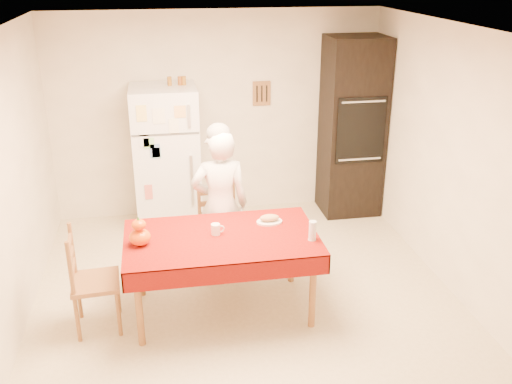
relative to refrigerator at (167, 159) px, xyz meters
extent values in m
plane|color=tan|center=(0.65, -1.88, -0.85)|extent=(4.50, 4.50, 0.00)
cube|color=white|center=(0.65, 0.37, 0.40)|extent=(4.00, 0.02, 2.50)
cube|color=white|center=(0.65, -4.13, 0.40)|extent=(4.00, 0.02, 2.50)
cube|color=white|center=(-1.35, -1.88, 0.40)|extent=(0.02, 4.50, 2.50)
cube|color=white|center=(2.65, -1.88, 0.40)|extent=(0.02, 4.50, 2.50)
cube|color=white|center=(0.65, -1.88, 1.65)|extent=(4.00, 4.50, 0.02)
cube|color=brown|center=(1.20, 0.36, 0.65)|extent=(0.22, 0.02, 0.30)
cube|color=white|center=(0.00, 0.00, 0.00)|extent=(0.75, 0.70, 1.70)
cube|color=silver|center=(0.26, -0.37, 0.60)|extent=(0.03, 0.03, 0.25)
cube|color=silver|center=(0.26, -0.37, -0.15)|extent=(0.03, 0.03, 0.60)
cube|color=black|center=(2.28, 0.05, 0.25)|extent=(0.70, 0.60, 2.20)
cube|color=black|center=(2.28, -0.26, 0.30)|extent=(0.59, 0.02, 0.80)
cylinder|color=brown|center=(-0.33, -2.34, -0.50)|extent=(0.06, 0.06, 0.71)
cylinder|color=brown|center=(-0.33, -1.56, -0.50)|extent=(0.06, 0.06, 0.71)
cylinder|color=brown|center=(1.15, -2.34, -0.50)|extent=(0.06, 0.06, 0.71)
cylinder|color=brown|center=(1.15, -1.56, -0.50)|extent=(0.06, 0.06, 0.71)
cube|color=brown|center=(0.41, -1.95, -0.12)|extent=(1.60, 0.90, 0.04)
cube|color=#600705|center=(0.41, -1.95, -0.09)|extent=(1.70, 1.00, 0.01)
cylinder|color=brown|center=(0.32, -1.45, -0.64)|extent=(0.04, 0.04, 0.43)
cylinder|color=brown|center=(0.28, -1.11, -0.64)|extent=(0.04, 0.04, 0.43)
cylinder|color=brown|center=(0.68, -1.41, -0.64)|extent=(0.04, 0.04, 0.43)
cylinder|color=brown|center=(0.64, -1.07, -0.64)|extent=(0.04, 0.04, 0.43)
cube|color=brown|center=(0.48, -1.26, -0.40)|extent=(0.47, 0.45, 0.04)
cube|color=brown|center=(0.46, -1.09, -0.15)|extent=(0.36, 0.07, 0.50)
cylinder|color=brown|center=(-0.52, -2.18, -0.64)|extent=(0.04, 0.04, 0.43)
cylinder|color=brown|center=(-0.86, -2.20, -0.64)|extent=(0.04, 0.04, 0.43)
cylinder|color=brown|center=(-0.54, -1.82, -0.64)|extent=(0.04, 0.04, 0.43)
cylinder|color=brown|center=(-0.88, -1.84, -0.64)|extent=(0.04, 0.04, 0.43)
cube|color=brown|center=(-0.70, -2.01, -0.40)|extent=(0.43, 0.45, 0.04)
cube|color=brown|center=(-0.87, -2.02, -0.15)|extent=(0.05, 0.36, 0.50)
imported|color=white|center=(0.47, -1.32, -0.07)|extent=(0.57, 0.38, 1.56)
cylinder|color=silver|center=(0.36, -1.90, -0.04)|extent=(0.08, 0.08, 0.10)
ellipsoid|color=#C32B04|center=(-0.29, -1.98, -0.02)|extent=(0.19, 0.19, 0.14)
ellipsoid|color=#D84605|center=(-0.29, -1.98, 0.10)|extent=(0.12, 0.12, 0.09)
cylinder|color=silver|center=(1.18, -2.16, 0.00)|extent=(0.07, 0.07, 0.18)
cylinder|color=white|center=(0.88, -1.75, -0.08)|extent=(0.24, 0.24, 0.02)
ellipsoid|color=#A98353|center=(0.88, -1.75, -0.04)|extent=(0.18, 0.10, 0.06)
cylinder|color=#8D5919|center=(0.09, 0.05, 0.90)|extent=(0.05, 0.05, 0.10)
cylinder|color=brown|center=(0.20, 0.05, 0.90)|extent=(0.05, 0.05, 0.10)
cylinder|color=#945E1A|center=(0.25, 0.05, 0.90)|extent=(0.05, 0.05, 0.10)
camera|label=1|loc=(-0.08, -6.43, 2.18)|focal=40.00mm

